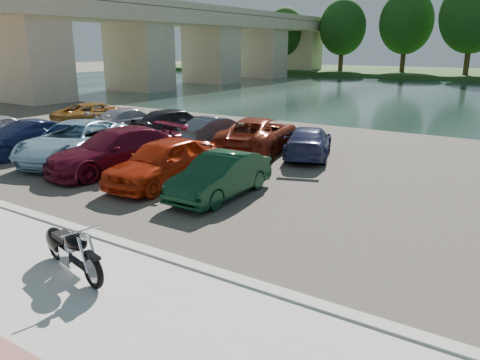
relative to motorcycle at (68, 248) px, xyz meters
The scene contains 18 objects.
ground 1.07m from the motorcycle, 36.50° to the right, with size 200.00×200.00×0.00m, color #595447.
promenade 1.78m from the motorcycle, 64.69° to the right, with size 60.00×6.00×0.10m, color beige.
kerb 1.71m from the motorcycle, 63.53° to the left, with size 60.00×0.30×0.14m, color beige.
parking_lot 10.50m from the motorcycle, 86.02° to the left, with size 60.00×18.00×0.04m, color #3E3932.
river 39.47m from the motorcycle, 88.94° to the left, with size 120.00×40.00×0.00m, color #1B312C.
bridge 49.07m from the motorcycle, 123.97° to the left, with size 7.00×56.00×8.55m.
motorcycle is the anchor object (origin of this frame).
car_1 11.61m from the motorcycle, 150.71° to the left, with size 1.47×4.21×1.39m, color #12193A.
car_2 9.97m from the motorcycle, 141.20° to the left, with size 2.51×5.45×1.52m, color #92BCD4.
car_3 7.95m from the motorcycle, 130.72° to the left, with size 2.11×5.19×1.50m, color #5C0D21.
car_4 6.28m from the motorcycle, 115.02° to the left, with size 1.76×4.37×1.49m, color #B6290C.
car_5 5.62m from the motorcycle, 93.22° to the left, with size 1.36×3.89×1.28m, color #0E341E.
car_6 17.61m from the motorcycle, 137.33° to the left, with size 2.31×5.00×1.39m, color #A76D26.
car_7 15.69m from the motorcycle, 131.67° to the left, with size 1.79×4.40×1.28m, color gray.
car_8 14.33m from the motorcycle, 122.47° to the left, with size 1.74×4.32×1.47m, color black.
car_9 13.14m from the motorcycle, 112.93° to the left, with size 1.30×3.72×1.23m, color #575E68.
car_10 11.97m from the motorcycle, 102.71° to the left, with size 2.40×5.20×1.44m, color maroon.
car_11 11.85m from the motorcycle, 91.85° to the left, with size 1.71×4.21×1.22m, color navy.
Camera 1 is at (6.77, -4.70, 4.41)m, focal length 35.00 mm.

